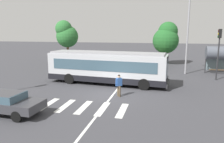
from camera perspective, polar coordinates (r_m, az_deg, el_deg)
The scene contains 14 objects.
ground_plane at distance 16.99m, azimuth -1.04°, elevation -6.33°, with size 160.00×160.00×0.00m, color #3D3D42.
city_transit_bus at distance 20.36m, azimuth -1.44°, elevation 1.11°, with size 11.67×3.58×3.06m.
pedestrian_crossing_street at distance 16.44m, azimuth 1.87°, elevation -3.41°, with size 0.48×0.45×1.72m.
foreground_sedan at distance 14.52m, azimuth -26.54°, elevation -7.28°, with size 4.56×2.00×1.35m.
parked_car_black at distance 31.14m, azimuth -3.58°, elevation 2.87°, with size 1.96×4.54×1.35m.
parked_car_white at distance 30.37m, azimuth 1.42°, elevation 2.69°, with size 1.94×4.53×1.35m.
parked_car_red at distance 30.26m, azimuth 6.70°, elevation 2.59°, with size 1.93×4.53×1.35m.
parked_car_champagne at distance 30.32m, azimuth 11.69°, elevation 2.46°, with size 1.91×4.52×1.35m.
traffic_light_far_corner at distance 24.22m, azimuth 26.64°, elevation 5.98°, with size 0.33×0.32×5.21m.
twin_arm_street_lamp at distance 26.31m, azimuth 19.67°, elevation 11.36°, with size 3.93×0.32×9.13m.
background_tree_left at distance 33.19m, azimuth -12.12°, elevation 9.70°, with size 3.28×3.28×6.62m.
background_tree_right at distance 33.42m, azimuth 14.31°, elevation 8.68°, with size 3.86×3.86×6.42m.
crosswalk_painted_stripes at distance 14.50m, azimuth -7.59°, elevation -9.43°, with size 5.67×2.60×0.01m.
lane_center_line at distance 18.78m, azimuth 1.49°, elevation -4.66°, with size 0.16×24.00×0.01m, color silver.
Camera 1 is at (3.97, -15.76, 4.95)m, focal length 34.22 mm.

